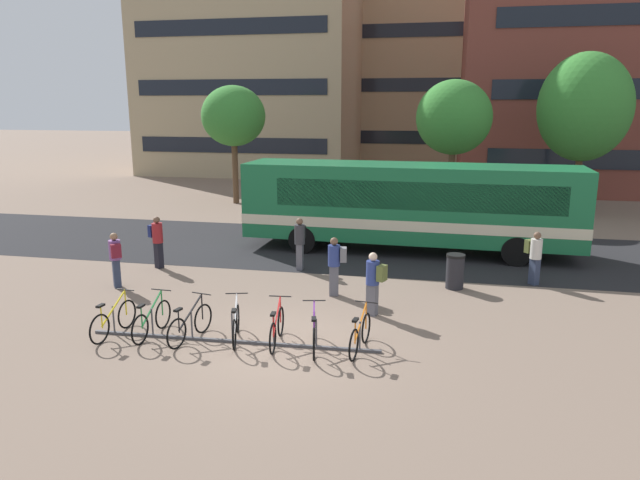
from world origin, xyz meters
name	(u,v)px	position (x,y,z in m)	size (l,w,h in m)	color
ground	(283,345)	(0.00, 0.00, 0.00)	(200.00, 200.00, 0.00)	#7A6656
bus_lane_asphalt	(348,248)	(0.00, 9.31, 0.00)	(80.00, 7.20, 0.01)	#232326
city_bus	(407,204)	(2.16, 9.32, 1.78)	(12.10, 2.96, 3.20)	#196B3D
bike_rack	(233,339)	(-1.18, -0.08, 0.09)	(6.78, 0.31, 0.70)	#47474C
parked_bicycle_yellow_0	(114,320)	(-4.03, -0.25, 0.38)	(0.52, 1.72, 0.99)	black
parked_bicycle_green_1	(152,320)	(-3.15, -0.09, 0.38)	(0.52, 1.72, 0.99)	black
parked_bicycle_black_2	(190,325)	(-2.16, -0.15, 0.38)	(0.55, 1.70, 0.99)	black
parked_bicycle_white_3	(236,325)	(-1.13, 0.04, 0.38)	(0.64, 1.67, 0.99)	black
parked_bicycle_red_4	(277,328)	(-0.15, 0.03, 0.38)	(0.52, 1.72, 0.99)	black
parked_bicycle_purple_5	(314,334)	(0.73, -0.10, 0.38)	(0.56, 1.70, 0.99)	black
parked_bicycle_orange_6	(360,335)	(1.73, 0.03, 0.38)	(0.52, 1.72, 0.99)	black
commuter_olive_pack_0	(374,280)	(1.76, 2.35, 0.95)	(0.60, 0.48, 1.66)	#565660
commuter_olive_pack_1	(535,254)	(6.17, 5.99, 0.93)	(0.56, 0.60, 1.62)	#2D3851
commuter_grey_pack_2	(335,262)	(0.51, 3.72, 0.98)	(0.57, 0.40, 1.69)	#565660
commuter_black_pack_3	(300,240)	(-1.10, 6.14, 0.99)	(0.35, 0.53, 1.72)	#565660
commuter_navy_pack_4	(157,238)	(-5.76, 5.37, 1.00)	(0.61, 0.53, 1.74)	black
commuter_maroon_pack_5	(115,256)	(-5.95, 3.15, 0.95)	(0.57, 0.60, 1.65)	#2D3851
trash_bin	(455,271)	(3.85, 5.09, 0.52)	(0.55, 0.55, 1.03)	#232328
street_tree_0	(233,116)	(-7.68, 18.31, 4.68)	(3.41, 3.41, 6.31)	brown
street_tree_1	(454,118)	(3.81, 17.69, 4.68)	(3.65, 3.65, 6.50)	brown
street_tree_2	(585,107)	(9.94, 18.86, 5.16)	(4.37, 4.37, 7.76)	brown
building_left_wing	(252,41)	(-11.61, 33.87, 10.16)	(16.00, 10.67, 20.31)	tan
building_centre_block	(396,68)	(-1.32, 45.56, 8.65)	(14.56, 13.74, 17.29)	tan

